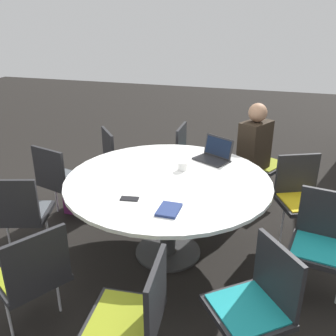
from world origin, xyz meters
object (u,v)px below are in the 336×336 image
Objects in this scene: chair_4 at (21,210)px; coffee_cup at (182,166)px; chair_0 at (259,158)px; chair_6 at (135,312)px; chair_7 at (257,299)px; laptop at (214,154)px; spiral_notebook at (169,210)px; handbag at (77,196)px; cell_phone at (130,199)px; person_0 at (256,148)px; chair_1 at (191,155)px; chair_2 at (120,158)px; chair_9 at (301,193)px; chair_8 at (322,238)px; chair_5 at (32,272)px; chair_3 at (60,177)px.

chair_4 is 9.87× the size of coffee_cup.
chair_0 is 2.73m from chair_6.
chair_7 is 2.15× the size of laptop.
spiral_notebook is 0.59× the size of handbag.
cell_phone is at bearing -105.04° from spiral_notebook.
spiral_notebook is at bearing 52.03° from handbag.
coffee_cup is at bearing -5.01° from chair_7.
chair_6 is at bearing 17.55° from person_0.
handbag is at bearing -58.11° from chair_1.
chair_9 is (0.37, 2.00, 0.00)m from chair_2.
chair_6 is 0.93m from cell_phone.
chair_2 is at bearing 59.38° from chair_4.
person_0 reaches higher than chair_7.
chair_8 reaches higher than handbag.
chair_0 is 0.94m from chair_9.
chair_5 is at bearing -32.54° from cell_phone.
laptop is at bearing 172.21° from spiral_notebook.
chair_9 is at bearing 127.45° from cell_phone.
chair_9 is 5.67× the size of cell_phone.
chair_6 is (2.55, 0.24, 0.00)m from chair_1.
chair_8 is (-0.80, 0.43, 0.00)m from chair_7.
coffee_cup is at bearing -173.45° from spiral_notebook.
cell_phone is (-0.53, -1.01, 0.26)m from chair_7.
chair_3 is 2.41m from chair_9.
chair_3 is at bearing 55.97° from chair_5.
cell_phone is (0.99, -0.49, -0.05)m from laptop.
spiral_notebook is (1.08, -0.15, -0.04)m from laptop.
chair_0 and chair_2 have the same top height.
chair_3 reaches higher than cell_phone.
chair_5 and chair_9 have the same top height.
chair_7 is at bearing -41.69° from laptop.
laptop reaches higher than chair_7.
chair_6 is at bearing 5.06° from chair_1.
chair_7 is 2.15m from person_0.
chair_9 is 0.78m from person_0.
chair_4 is at bearing -94.37° from spiral_notebook.
chair_2 is 3.96× the size of spiral_notebook.
chair_5 is at bearing 74.98° from chair_6.
coffee_cup is at bearing -7.31° from chair_8.
chair_7 is at bearing 33.73° from person_0.
chair_3 and chair_5 have the same top height.
coffee_cup is at bearing 10.29° from chair_4.
spiral_notebook is at bearing -3.94° from chair_6.
chair_2 is at bearing -145.43° from spiral_notebook.
chair_2 is 0.65m from handbag.
chair_1 is 1.00× the size of chair_6.
laptop is at bearing -26.16° from chair_8.
person_0 is at bearing 40.48° from chair_3.
chair_6 is 1.00× the size of chair_7.
chair_9 reaches higher than coffee_cup.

